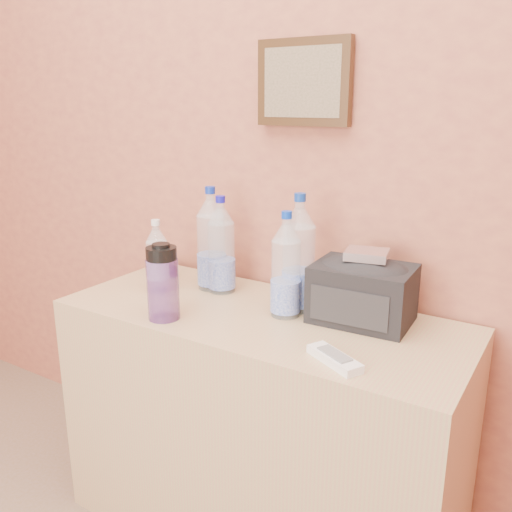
{
  "coord_description": "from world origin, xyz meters",
  "views": [
    {
      "loc": [
        0.78,
        0.48,
        1.35
      ],
      "look_at": [
        0.0,
        1.71,
        0.93
      ],
      "focal_mm": 38.0,
      "sensor_mm": 36.0,
      "label": 1
    }
  ],
  "objects_px": {
    "pet_large_d": "(286,271)",
    "pet_small": "(157,260)",
    "sunglasses": "(162,268)",
    "pet_large_b": "(221,250)",
    "nalgene_bottle": "(163,282)",
    "pet_large_c": "(299,259)",
    "dresser": "(259,426)",
    "ac_remote": "(334,359)",
    "pet_large_a": "(211,244)",
    "toiletry_bag": "(363,290)",
    "foil_packet": "(367,254)"
  },
  "relations": [
    {
      "from": "pet_large_c",
      "to": "nalgene_bottle",
      "type": "bearing_deg",
      "value": -137.39
    },
    {
      "from": "nalgene_bottle",
      "to": "ac_remote",
      "type": "height_order",
      "value": "nalgene_bottle"
    },
    {
      "from": "pet_large_c",
      "to": "foil_packet",
      "type": "distance_m",
      "value": 0.2
    },
    {
      "from": "foil_packet",
      "to": "sunglasses",
      "type": "bearing_deg",
      "value": 177.3
    },
    {
      "from": "pet_large_a",
      "to": "ac_remote",
      "type": "bearing_deg",
      "value": -26.27
    },
    {
      "from": "ac_remote",
      "to": "foil_packet",
      "type": "distance_m",
      "value": 0.33
    },
    {
      "from": "pet_large_d",
      "to": "sunglasses",
      "type": "height_order",
      "value": "pet_large_d"
    },
    {
      "from": "dresser",
      "to": "nalgene_bottle",
      "type": "bearing_deg",
      "value": -141.11
    },
    {
      "from": "pet_large_c",
      "to": "pet_small",
      "type": "bearing_deg",
      "value": -167.6
    },
    {
      "from": "pet_large_b",
      "to": "pet_small",
      "type": "height_order",
      "value": "pet_large_b"
    },
    {
      "from": "pet_large_c",
      "to": "nalgene_bottle",
      "type": "relative_size",
      "value": 1.58
    },
    {
      "from": "pet_large_a",
      "to": "sunglasses",
      "type": "height_order",
      "value": "pet_large_a"
    },
    {
      "from": "sunglasses",
      "to": "foil_packet",
      "type": "distance_m",
      "value": 0.8
    },
    {
      "from": "pet_large_c",
      "to": "pet_large_b",
      "type": "bearing_deg",
      "value": 178.1
    },
    {
      "from": "dresser",
      "to": "pet_large_b",
      "type": "relative_size",
      "value": 3.84
    },
    {
      "from": "toiletry_bag",
      "to": "foil_packet",
      "type": "xyz_separation_m",
      "value": [
        0.01,
        -0.0,
        0.1
      ]
    },
    {
      "from": "dresser",
      "to": "pet_large_b",
      "type": "xyz_separation_m",
      "value": [
        -0.21,
        0.1,
        0.51
      ]
    },
    {
      "from": "pet_small",
      "to": "foil_packet",
      "type": "bearing_deg",
      "value": 10.05
    },
    {
      "from": "sunglasses",
      "to": "dresser",
      "type": "bearing_deg",
      "value": -5.05
    },
    {
      "from": "pet_large_a",
      "to": "foil_packet",
      "type": "bearing_deg",
      "value": -0.24
    },
    {
      "from": "nalgene_bottle",
      "to": "toiletry_bag",
      "type": "xyz_separation_m",
      "value": [
        0.48,
        0.28,
        -0.02
      ]
    },
    {
      "from": "dresser",
      "to": "foil_packet",
      "type": "distance_m",
      "value": 0.64
    },
    {
      "from": "nalgene_bottle",
      "to": "foil_packet",
      "type": "height_order",
      "value": "nalgene_bottle"
    },
    {
      "from": "dresser",
      "to": "pet_small",
      "type": "relative_size",
      "value": 5.06
    },
    {
      "from": "pet_large_c",
      "to": "toiletry_bag",
      "type": "height_order",
      "value": "pet_large_c"
    },
    {
      "from": "pet_large_d",
      "to": "pet_large_a",
      "type": "bearing_deg",
      "value": 166.0
    },
    {
      "from": "pet_small",
      "to": "sunglasses",
      "type": "distance_m",
      "value": 0.21
    },
    {
      "from": "dresser",
      "to": "foil_packet",
      "type": "height_order",
      "value": "foil_packet"
    },
    {
      "from": "toiletry_bag",
      "to": "foil_packet",
      "type": "distance_m",
      "value": 0.1
    },
    {
      "from": "pet_large_a",
      "to": "pet_large_b",
      "type": "bearing_deg",
      "value": -10.7
    },
    {
      "from": "pet_large_c",
      "to": "toiletry_bag",
      "type": "bearing_deg",
      "value": 4.99
    },
    {
      "from": "pet_large_b",
      "to": "pet_large_c",
      "type": "bearing_deg",
      "value": -1.9
    },
    {
      "from": "pet_large_d",
      "to": "toiletry_bag",
      "type": "distance_m",
      "value": 0.22
    },
    {
      "from": "dresser",
      "to": "ac_remote",
      "type": "height_order",
      "value": "ac_remote"
    },
    {
      "from": "pet_large_b",
      "to": "nalgene_bottle",
      "type": "bearing_deg",
      "value": -91.09
    },
    {
      "from": "pet_large_c",
      "to": "toiletry_bag",
      "type": "distance_m",
      "value": 0.2
    },
    {
      "from": "dresser",
      "to": "sunglasses",
      "type": "relative_size",
      "value": 7.82
    },
    {
      "from": "sunglasses",
      "to": "ac_remote",
      "type": "distance_m",
      "value": 0.87
    },
    {
      "from": "pet_large_a",
      "to": "toiletry_bag",
      "type": "bearing_deg",
      "value": -0.12
    },
    {
      "from": "dresser",
      "to": "ac_remote",
      "type": "distance_m",
      "value": 0.52
    },
    {
      "from": "ac_remote",
      "to": "dresser",
      "type": "bearing_deg",
      "value": 179.42
    },
    {
      "from": "pet_large_d",
      "to": "nalgene_bottle",
      "type": "relative_size",
      "value": 1.39
    },
    {
      "from": "pet_large_c",
      "to": "sunglasses",
      "type": "bearing_deg",
      "value": 174.82
    },
    {
      "from": "nalgene_bottle",
      "to": "foil_packet",
      "type": "distance_m",
      "value": 0.57
    },
    {
      "from": "pet_large_b",
      "to": "foil_packet",
      "type": "bearing_deg",
      "value": 0.76
    },
    {
      "from": "dresser",
      "to": "pet_large_d",
      "type": "height_order",
      "value": "pet_large_d"
    },
    {
      "from": "pet_large_d",
      "to": "ac_remote",
      "type": "relative_size",
      "value": 1.96
    },
    {
      "from": "pet_large_d",
      "to": "pet_small",
      "type": "xyz_separation_m",
      "value": [
        -0.45,
        -0.04,
        -0.03
      ]
    },
    {
      "from": "pet_large_a",
      "to": "nalgene_bottle",
      "type": "distance_m",
      "value": 0.29
    },
    {
      "from": "foil_packet",
      "to": "pet_large_a",
      "type": "bearing_deg",
      "value": 179.76
    }
  ]
}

